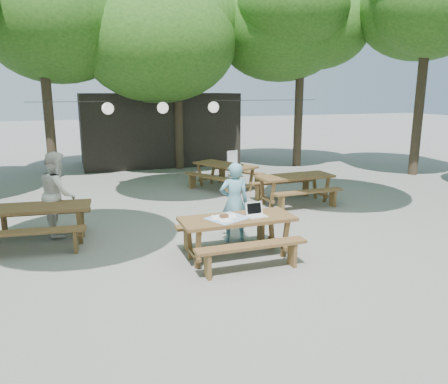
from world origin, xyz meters
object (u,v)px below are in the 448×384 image
main_picnic_table (237,237)px  second_person (58,194)px  woman (234,202)px  plastic_chair (236,170)px  picnic_table_nw (37,224)px

main_picnic_table → second_person: second_person is taller
woman → plastic_chair: bearing=-102.2°
picnic_table_nw → plastic_chair: (5.99, 4.94, -0.13)m
second_person → main_picnic_table: bearing=-131.6°
second_person → woman: bearing=-118.1°
second_person → plastic_chair: (5.59, 4.45, -0.60)m
second_person → plastic_chair: size_ratio=1.91×
plastic_chair → main_picnic_table: bearing=-132.0°
woman → second_person: second_person is taller
main_picnic_table → plastic_chair: 7.40m
picnic_table_nw → second_person: (0.40, 0.48, 0.47)m
plastic_chair → picnic_table_nw: bearing=-161.8°
main_picnic_table → woman: (0.27, 0.87, 0.40)m
plastic_chair → second_person: bearing=-162.7°
woman → second_person: bearing=-17.2°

